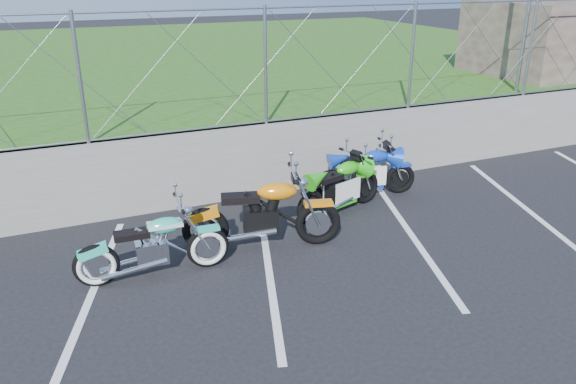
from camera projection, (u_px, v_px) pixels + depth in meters
name	position (u px, v px, depth m)	size (l,w,h in m)	color
ground	(297.00, 298.00, 7.04)	(90.00, 90.00, 0.00)	black
retaining_wall	(214.00, 166.00, 9.78)	(30.00, 0.22, 1.30)	slate
grass_field	(124.00, 75.00, 18.28)	(30.00, 20.00, 1.30)	#254F15
stone_building	(571.00, 36.00, 14.86)	(5.00, 3.00, 1.80)	brown
chain_link_fence	(209.00, 71.00, 9.17)	(28.00, 0.03, 2.00)	gray
sign_pole	(527.00, 22.00, 12.03)	(0.08, 0.08, 3.00)	gray
parking_lines	(342.00, 246.00, 8.34)	(18.29, 4.31, 0.01)	silver
cruiser_turquoise	(155.00, 248.00, 7.41)	(2.05, 0.65, 1.02)	black
naked_orange	(264.00, 216.00, 8.15)	(2.28, 0.89, 1.16)	black
sportbike_green	(341.00, 189.00, 9.36)	(1.86, 0.78, 0.99)	black
sportbike_blue	(367.00, 174.00, 10.06)	(1.88, 0.67, 0.98)	black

